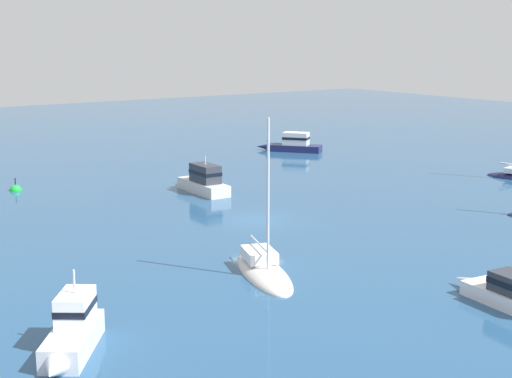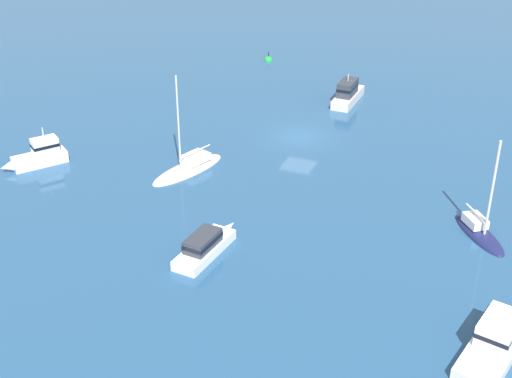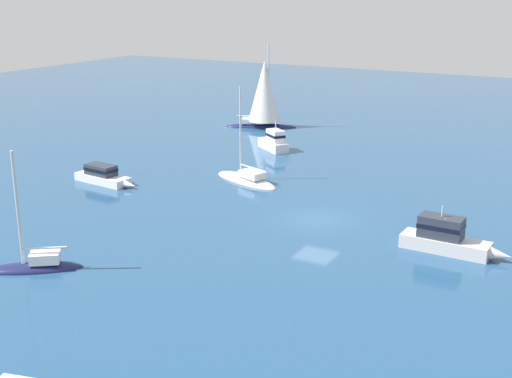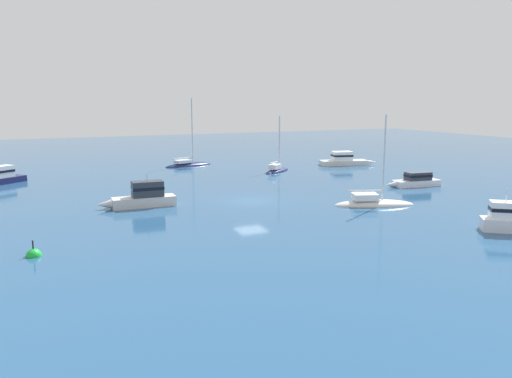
% 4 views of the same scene
% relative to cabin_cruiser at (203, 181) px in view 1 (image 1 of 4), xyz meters
% --- Properties ---
extents(ground_plane, '(160.00, 160.00, 0.00)m').
position_rel_cabin_cruiser_xyz_m(ground_plane, '(1.57, 8.67, -0.80)').
color(ground_plane, navy).
extents(cabin_cruiser, '(1.71, 6.13, 2.63)m').
position_rel_cabin_cruiser_xyz_m(cabin_cruiser, '(0.00, 0.00, 0.00)').
color(cabin_cruiser, silver).
rests_on(cabin_cruiser, ground).
extents(cabin_cruiser_1, '(4.74, 5.64, 1.80)m').
position_rel_cabin_cruiser_xyz_m(cabin_cruiser_1, '(-16.61, -11.06, -0.10)').
color(cabin_cruiser_1, '#191E4C').
rests_on(cabin_cruiser_1, ground).
extents(yacht_2, '(3.99, 6.74, 7.68)m').
position_rel_cabin_cruiser_xyz_m(yacht_2, '(7.06, 17.02, -0.70)').
color(yacht_2, silver).
rests_on(yacht_2, ground).
extents(cabin_cruiser_2, '(3.67, 4.44, 2.78)m').
position_rel_cabin_cruiser_xyz_m(cabin_cruiser_2, '(17.39, 20.19, -0.04)').
color(cabin_cruiser_2, white).
rests_on(cabin_cruiser_2, ground).
extents(channel_buoy, '(0.84, 0.84, 1.31)m').
position_rel_cabin_cruiser_xyz_m(channel_buoy, '(10.45, -8.05, -0.80)').
color(channel_buoy, green).
rests_on(channel_buoy, ground).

